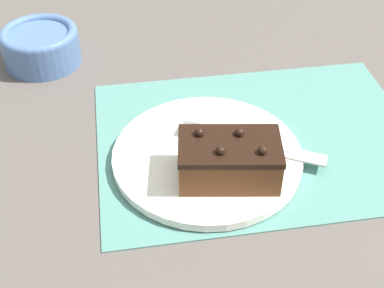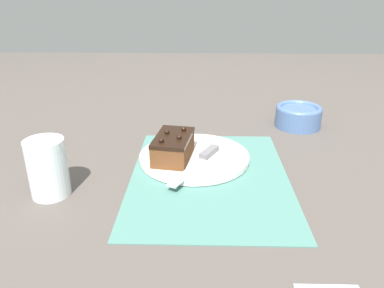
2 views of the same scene
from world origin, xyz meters
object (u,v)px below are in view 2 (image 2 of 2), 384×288
object	(u,v)px
cake_plate	(194,157)
small_bowl	(298,116)
serving_knife	(203,159)
drinking_glass	(48,168)
chocolate_cake	(173,147)

from	to	relation	value
cake_plate	small_bowl	size ratio (longest dim) A/B	1.99
small_bowl	serving_knife	bearing A→B (deg)	-46.01
cake_plate	drinking_glass	world-z (taller)	drinking_glass
chocolate_cake	serving_knife	world-z (taller)	chocolate_cake
cake_plate	chocolate_cake	xyz separation A→B (m)	(0.02, -0.05, 0.03)
cake_plate	small_bowl	distance (m)	0.38
drinking_glass	small_bowl	xyz separation A→B (m)	(-0.39, 0.58, -0.03)
chocolate_cake	drinking_glass	bearing A→B (deg)	-59.28
chocolate_cake	cake_plate	bearing A→B (deg)	111.39
serving_knife	small_bowl	size ratio (longest dim) A/B	1.47
serving_knife	drinking_glass	xyz separation A→B (m)	(0.13, -0.30, 0.04)
drinking_glass	serving_knife	bearing A→B (deg)	112.53
cake_plate	drinking_glass	size ratio (longest dim) A/B	2.21
serving_knife	cake_plate	bearing A→B (deg)	-29.16
cake_plate	chocolate_cake	size ratio (longest dim) A/B	1.87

